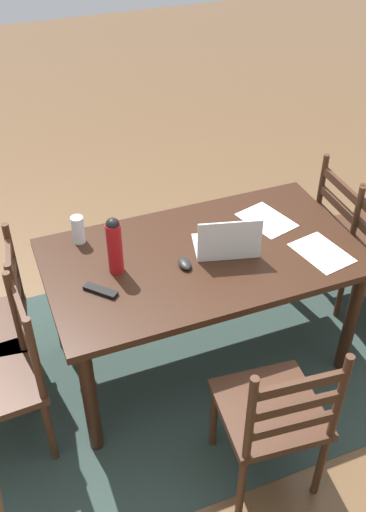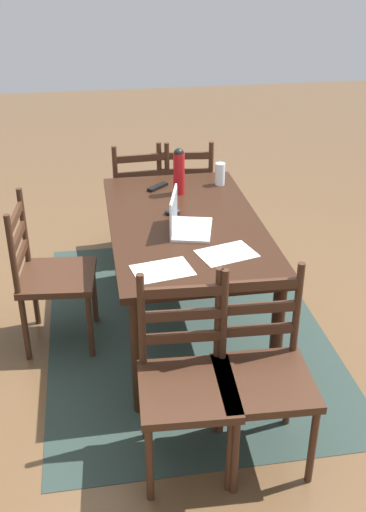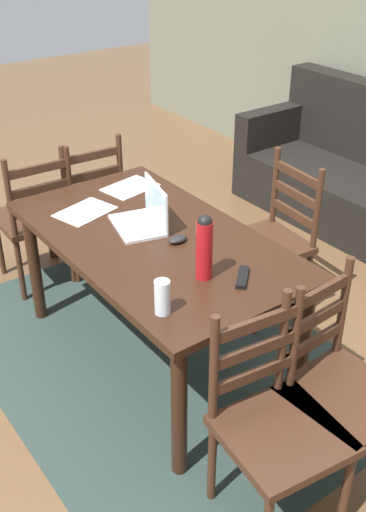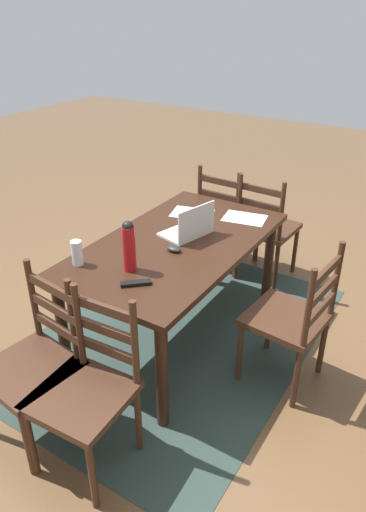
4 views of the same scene
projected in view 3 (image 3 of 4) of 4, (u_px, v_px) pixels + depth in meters
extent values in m
plane|color=brown|center=(157.00, 354.00, 3.45)|extent=(14.00, 14.00, 0.00)
cube|color=#283833|center=(157.00, 354.00, 3.45)|extent=(2.42, 1.74, 0.01)
cube|color=black|center=(154.00, 240.00, 3.08)|extent=(1.60, 0.90, 0.04)
cylinder|color=black|center=(34.00, 266.00, 3.58)|extent=(0.07, 0.07, 0.72)
cylinder|color=black|center=(179.00, 411.00, 2.58)|extent=(0.07, 0.07, 0.72)
cylinder|color=black|center=(140.00, 231.00, 3.96)|extent=(0.07, 0.07, 0.72)
cylinder|color=black|center=(303.00, 345.00, 2.95)|extent=(0.07, 0.07, 0.72)
cube|color=#3D2316|center=(83.00, 203.00, 4.10)|extent=(0.46, 0.46, 0.04)
cylinder|color=#3D2316|center=(49.00, 230.00, 4.27)|extent=(0.04, 0.04, 0.43)
cylinder|color=#3D2316|center=(98.00, 217.00, 4.44)|extent=(0.04, 0.04, 0.43)
cylinder|color=#3D2316|center=(72.00, 253.00, 3.99)|extent=(0.04, 0.04, 0.43)
cylinder|color=#3D2316|center=(123.00, 238.00, 4.17)|extent=(0.04, 0.04, 0.43)
cylinder|color=#3D2316|center=(65.00, 185.00, 3.74)|extent=(0.04, 0.04, 0.50)
cylinder|color=#3D2316|center=(120.00, 172.00, 3.92)|extent=(0.04, 0.04, 0.50)
cube|color=#3D2316|center=(94.00, 193.00, 3.88)|extent=(0.04, 0.36, 0.05)
cube|color=#3D2316|center=(93.00, 175.00, 3.81)|extent=(0.04, 0.36, 0.05)
cube|color=#3D2316|center=(91.00, 156.00, 3.75)|extent=(0.04, 0.36, 0.05)
cube|color=#3D2316|center=(265.00, 244.00, 3.62)|extent=(0.48, 0.48, 0.04)
cylinder|color=#3D2316|center=(256.00, 303.00, 3.51)|extent=(0.04, 0.04, 0.43)
cylinder|color=#3D2316|center=(219.00, 272.00, 3.79)|extent=(0.04, 0.04, 0.43)
cylinder|color=#3D2316|center=(307.00, 284.00, 3.68)|extent=(0.04, 0.04, 0.43)
cylinder|color=#3D2316|center=(268.00, 256.00, 3.96)|extent=(0.04, 0.04, 0.43)
cylinder|color=#3D2316|center=(317.00, 211.00, 3.44)|extent=(0.04, 0.04, 0.50)
cylinder|color=#3D2316|center=(275.00, 187.00, 3.72)|extent=(0.04, 0.04, 0.50)
cube|color=#3D2316|center=(294.00, 214.00, 3.63)|extent=(0.36, 0.06, 0.05)
cube|color=#3D2316|center=(296.00, 195.00, 3.57)|extent=(0.36, 0.06, 0.05)
cube|color=#3D2316|center=(298.00, 175.00, 3.50)|extent=(0.36, 0.06, 0.05)
cube|color=#3D2316|center=(345.00, 396.00, 2.53)|extent=(0.46, 0.46, 0.04)
cylinder|color=#3D2316|center=(346.00, 488.00, 2.42)|extent=(0.04, 0.04, 0.43)
cylinder|color=#3D2316|center=(331.00, 393.00, 2.88)|extent=(0.04, 0.04, 0.43)
cylinder|color=#3D2316|center=(275.00, 432.00, 2.67)|extent=(0.04, 0.04, 0.43)
cylinder|color=#3D2316|center=(343.00, 308.00, 2.64)|extent=(0.04, 0.04, 0.50)
cylinder|color=#3D2316|center=(282.00, 343.00, 2.43)|extent=(0.04, 0.04, 0.50)
cube|color=#3D2316|center=(311.00, 344.00, 2.58)|extent=(0.04, 0.36, 0.05)
cube|color=#3D2316|center=(314.00, 320.00, 2.52)|extent=(0.04, 0.36, 0.05)
cube|color=#3D2316|center=(318.00, 295.00, 2.46)|extent=(0.04, 0.36, 0.05)
cube|color=#3D2316|center=(282.00, 435.00, 2.35)|extent=(0.49, 0.49, 0.04)
cylinder|color=#3D2316|center=(346.00, 492.00, 2.40)|extent=(0.04, 0.04, 0.43)
cylinder|color=#3D2316|center=(286.00, 428.00, 2.69)|extent=(0.04, 0.04, 0.43)
cylinder|color=#3D2316|center=(212.00, 462.00, 2.53)|extent=(0.04, 0.04, 0.43)
cylinder|color=#3D2316|center=(295.00, 340.00, 2.45)|extent=(0.04, 0.04, 0.50)
cylinder|color=#3D2316|center=(214.00, 371.00, 2.29)|extent=(0.04, 0.04, 0.50)
cube|color=#3D2316|center=(254.00, 374.00, 2.42)|extent=(0.07, 0.36, 0.05)
cube|color=#3D2316|center=(256.00, 350.00, 2.36)|extent=(0.07, 0.36, 0.05)
cube|color=#3D2316|center=(258.00, 323.00, 2.29)|extent=(0.07, 0.36, 0.05)
cube|color=#3D2316|center=(33.00, 217.00, 3.92)|extent=(0.46, 0.46, 0.04)
cylinder|color=#3D2316|center=(53.00, 230.00, 4.26)|extent=(0.04, 0.04, 0.43)
cylinder|color=#3D2316|center=(20.00, 271.00, 3.81)|extent=(0.04, 0.04, 0.43)
cylinder|color=#3D2316|center=(76.00, 253.00, 3.99)|extent=(0.04, 0.04, 0.43)
cylinder|color=#3D2316|center=(10.00, 200.00, 3.56)|extent=(0.04, 0.04, 0.50)
cylinder|color=#3D2316|center=(70.00, 185.00, 3.74)|extent=(0.04, 0.04, 0.50)
cube|color=#3D2316|center=(43.00, 208.00, 3.70)|extent=(0.04, 0.36, 0.05)
cube|color=#3D2316|center=(40.00, 189.00, 3.63)|extent=(0.04, 0.36, 0.05)
cube|color=#3D2316|center=(38.00, 169.00, 3.57)|extent=(0.04, 0.36, 0.05)
cube|color=black|center=(347.00, 196.00, 4.78)|extent=(1.80, 0.80, 0.40)
cube|color=black|center=(277.00, 125.00, 5.17)|extent=(0.16, 0.80, 0.30)
cube|color=silver|center=(137.00, 226.00, 3.14)|extent=(0.36, 0.29, 0.02)
cube|color=silver|center=(156.00, 202.00, 3.12)|extent=(0.31, 0.09, 0.21)
cube|color=#A5CCEA|center=(155.00, 203.00, 3.12)|extent=(0.29, 0.08, 0.19)
cylinder|color=#A81419|center=(204.00, 250.00, 2.67)|extent=(0.07, 0.07, 0.27)
sphere|color=black|center=(205.00, 222.00, 2.60)|extent=(0.07, 0.07, 0.07)
cylinder|color=silver|center=(162.00, 297.00, 2.47)|extent=(0.07, 0.07, 0.15)
ellipsoid|color=black|center=(178.00, 239.00, 3.00)|extent=(0.06, 0.10, 0.03)
cube|color=black|center=(242.00, 277.00, 2.72)|extent=(0.15, 0.15, 0.02)
cube|color=white|center=(130.00, 187.00, 3.57)|extent=(0.26, 0.33, 0.00)
cube|color=white|center=(85.00, 212.00, 3.29)|extent=(0.28, 0.34, 0.00)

